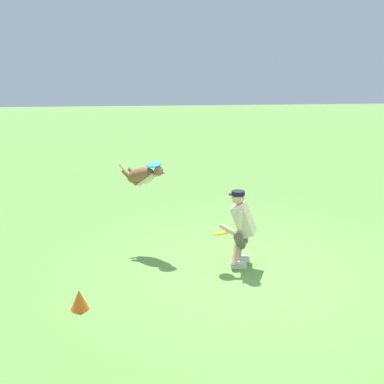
{
  "coord_description": "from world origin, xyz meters",
  "views": [
    {
      "loc": [
        1.7,
        7.25,
        3.38
      ],
      "look_at": [
        0.88,
        -0.83,
        1.16
      ],
      "focal_mm": 45.68,
      "sensor_mm": 36.0,
      "label": 1
    }
  ],
  "objects_px": {
    "frisbee_flying": "(154,165)",
    "dog": "(143,176)",
    "training_cone": "(79,300)",
    "person": "(241,226)",
    "frisbee_held": "(220,234)"
  },
  "relations": [
    {
      "from": "dog",
      "to": "training_cone",
      "type": "distance_m",
      "value": 2.78
    },
    {
      "from": "person",
      "to": "dog",
      "type": "xyz_separation_m",
      "value": [
        1.61,
        -1.04,
        0.66
      ]
    },
    {
      "from": "frisbee_held",
      "to": "training_cone",
      "type": "bearing_deg",
      "value": 28.73
    },
    {
      "from": "dog",
      "to": "frisbee_flying",
      "type": "height_order",
      "value": "frisbee_flying"
    },
    {
      "from": "frisbee_flying",
      "to": "dog",
      "type": "bearing_deg",
      "value": -34.64
    },
    {
      "from": "dog",
      "to": "frisbee_held",
      "type": "relative_size",
      "value": 3.37
    },
    {
      "from": "person",
      "to": "frisbee_flying",
      "type": "xyz_separation_m",
      "value": [
        1.41,
        -0.9,
        0.88
      ]
    },
    {
      "from": "frisbee_flying",
      "to": "frisbee_held",
      "type": "xyz_separation_m",
      "value": [
        -1.04,
        1.01,
        -0.97
      ]
    },
    {
      "from": "person",
      "to": "frisbee_held",
      "type": "height_order",
      "value": "person"
    },
    {
      "from": "person",
      "to": "training_cone",
      "type": "xyz_separation_m",
      "value": [
        2.53,
        1.29,
        -0.55
      ]
    },
    {
      "from": "frisbee_held",
      "to": "person",
      "type": "bearing_deg",
      "value": -164.24
    },
    {
      "from": "dog",
      "to": "frisbee_flying",
      "type": "xyz_separation_m",
      "value": [
        -0.2,
        0.14,
        0.23
      ]
    },
    {
      "from": "person",
      "to": "frisbee_flying",
      "type": "bearing_deg",
      "value": -9.98
    },
    {
      "from": "person",
      "to": "training_cone",
      "type": "height_order",
      "value": "person"
    },
    {
      "from": "frisbee_held",
      "to": "training_cone",
      "type": "xyz_separation_m",
      "value": [
        2.16,
        1.18,
        -0.46
      ]
    }
  ]
}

